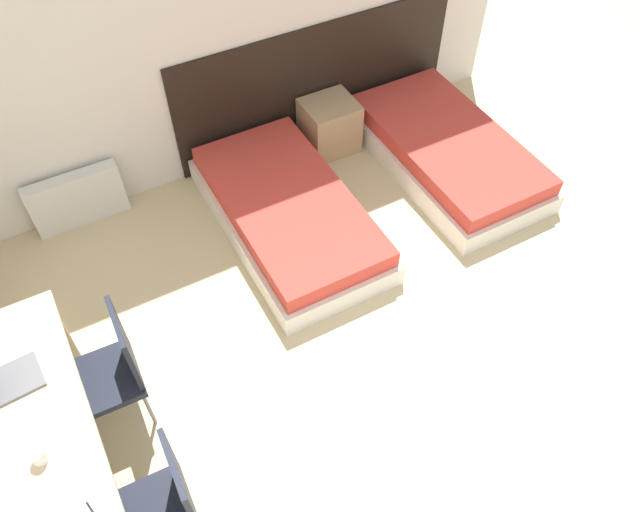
{
  "coord_description": "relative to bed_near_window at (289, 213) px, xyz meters",
  "views": [
    {
      "loc": [
        -1.28,
        -0.19,
        3.79
      ],
      "look_at": [
        0.0,
        2.17,
        0.55
      ],
      "focal_mm": 35.0,
      "sensor_mm": 36.0,
      "label": 1
    }
  ],
  "objects": [
    {
      "name": "wall_back",
      "position": [
        -0.15,
        1.01,
        1.18
      ],
      "size": [
        5.51,
        0.05,
        2.7
      ],
      "color": "silver",
      "rests_on": "ground_plane"
    },
    {
      "name": "headboard_panel",
      "position": [
        0.78,
        0.97,
        0.38
      ],
      "size": [
        2.65,
        0.03,
        1.09
      ],
      "color": "black",
      "rests_on": "ground_plane"
    },
    {
      "name": "bed_near_window",
      "position": [
        0.0,
        0.0,
        0.0
      ],
      "size": [
        0.99,
        1.87,
        0.35
      ],
      "color": "silver",
      "rests_on": "ground_plane"
    },
    {
      "name": "bed_near_door",
      "position": [
        1.56,
        0.0,
        0.0
      ],
      "size": [
        0.99,
        1.87,
        0.35
      ],
      "color": "silver",
      "rests_on": "ground_plane"
    },
    {
      "name": "nightstand",
      "position": [
        0.78,
        0.73,
        0.07
      ],
      "size": [
        0.46,
        0.41,
        0.48
      ],
      "color": "tan",
      "rests_on": "ground_plane"
    },
    {
      "name": "radiator",
      "position": [
        -1.45,
        0.89,
        0.07
      ],
      "size": [
        0.74,
        0.12,
        0.48
      ],
      "color": "silver",
      "rests_on": "ground_plane"
    },
    {
      "name": "desk",
      "position": [
        -2.1,
        -1.37,
        0.42
      ],
      "size": [
        0.61,
        1.97,
        0.75
      ],
      "color": "#C6B28E",
      "rests_on": "ground_plane"
    },
    {
      "name": "chair_near_laptop",
      "position": [
        -1.64,
        -0.92,
        0.32
      ],
      "size": [
        0.44,
        0.44,
        0.92
      ],
      "rotation": [
        0.0,
        0.0,
        -0.04
      ],
      "color": "black",
      "rests_on": "ground_plane"
    },
    {
      "name": "chair_near_notebook",
      "position": [
        -1.64,
        -1.83,
        0.32
      ],
      "size": [
        0.44,
        0.44,
        0.92
      ],
      "rotation": [
        0.0,
        0.0,
        -0.04
      ],
      "color": "black",
      "rests_on": "ground_plane"
    },
    {
      "name": "mug",
      "position": [
        -2.08,
        -1.43,
        0.63
      ],
      "size": [
        0.08,
        0.08,
        0.09
      ],
      "color": "white",
      "rests_on": "desk"
    }
  ]
}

